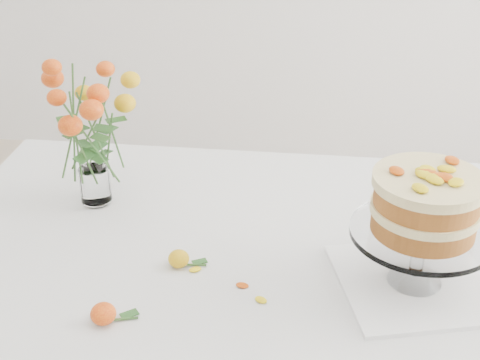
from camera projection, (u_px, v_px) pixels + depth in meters
The scene contains 9 objects.
table at pixel (259, 278), 1.45m from camera, with size 1.43×0.93×0.76m.
napkin at pixel (414, 283), 1.29m from camera, with size 0.28×0.28×0.01m, color white.
cake_stand at pixel (425, 210), 1.22m from camera, with size 0.27×0.27×0.24m.
rose_vase at pixel (88, 120), 1.48m from camera, with size 0.24×0.24×0.36m.
loose_rose_near at pixel (179, 259), 1.34m from camera, with size 0.08×0.04×0.04m.
loose_rose_far at pixel (104, 314), 1.19m from camera, with size 0.08×0.05×0.04m.
stray_petal_a at pixel (195, 270), 1.34m from camera, with size 0.03×0.02×0.00m, color yellow.
stray_petal_b at pixel (242, 286), 1.29m from camera, with size 0.03×0.02×0.00m, color yellow.
stray_petal_c at pixel (261, 300), 1.25m from camera, with size 0.03×0.02×0.00m, color yellow.
Camera 1 is at (0.10, -1.17, 1.55)m, focal length 50.00 mm.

